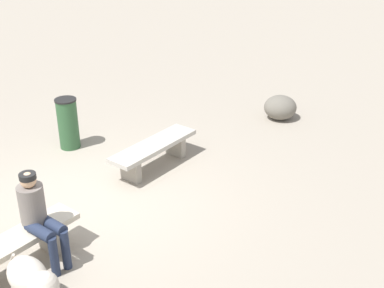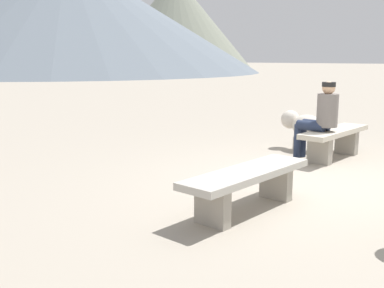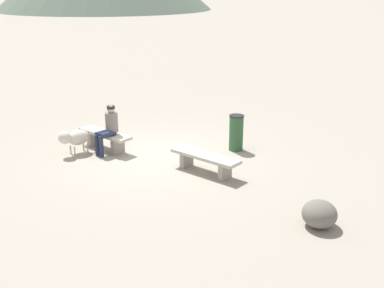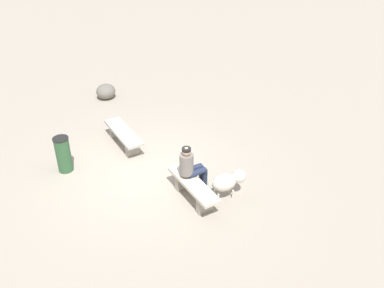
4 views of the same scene
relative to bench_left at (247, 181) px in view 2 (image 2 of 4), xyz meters
The scene contains 7 objects.
ground 1.58m from the bench_left, 11.07° to the right, with size 210.00×210.00×0.06m, color #9E9384.
bench_left is the anchor object (origin of this frame).
bench_right 3.05m from the bench_left, ahead, with size 1.71×0.63×0.48m.
seated_person 2.81m from the bench_left, ahead, with size 0.39×0.67×1.24m.
dog 3.54m from the bench_left, 12.14° to the left, with size 0.53×0.90×0.67m.
distant_peak_0 74.08m from the bench_left, 37.17° to the left, with size 24.90×24.90×14.70m, color gray.
distant_peak_3 46.76m from the bench_left, 51.21° to the left, with size 39.36×39.36×11.71m, color slate.
Camera 2 is at (-5.66, -1.87, 1.61)m, focal length 42.91 mm.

